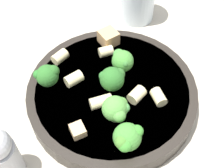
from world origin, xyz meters
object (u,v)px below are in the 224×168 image
at_px(chicken_chunk_0, 108,37).
at_px(rigatoni_1, 106,51).
at_px(broccoli_floret_1, 116,109).
at_px(rigatoni_3, 74,79).
at_px(rigatoni_0, 101,102).
at_px(broccoli_floret_0, 48,75).
at_px(pepper_shaker, 2,155).
at_px(broccoli_floret_4, 127,138).
at_px(pasta_bowl, 112,93).
at_px(rigatoni_5, 60,57).
at_px(rigatoni_2, 137,95).
at_px(rigatoni_4, 159,97).
at_px(broccoli_floret_2, 112,78).
at_px(chicken_chunk_1, 78,130).
at_px(broccoli_floret_3, 122,60).

bearing_deg(chicken_chunk_0, rigatoni_1, -130.19).
height_order(broccoli_floret_1, rigatoni_3, broccoli_floret_1).
bearing_deg(chicken_chunk_0, rigatoni_0, -126.67).
height_order(broccoli_floret_0, pepper_shaker, pepper_shaker).
relative_size(broccoli_floret_4, rigatoni_3, 1.58).
xyz_separation_m(broccoli_floret_4, pepper_shaker, (-0.13, 0.06, -0.00)).
xyz_separation_m(pasta_bowl, chicken_chunk_0, (0.04, 0.08, 0.02)).
xyz_separation_m(broccoli_floret_4, rigatoni_5, (-0.00, 0.17, -0.01)).
distance_m(broccoli_floret_1, chicken_chunk_0, 0.14).
bearing_deg(rigatoni_3, broccoli_floret_0, 152.14).
height_order(rigatoni_2, rigatoni_4, rigatoni_2).
xyz_separation_m(broccoli_floret_2, chicken_chunk_1, (-0.08, -0.04, -0.02)).
xyz_separation_m(broccoli_floret_2, rigatoni_5, (-0.04, 0.09, -0.01)).
relative_size(broccoli_floret_3, rigatoni_4, 1.74).
xyz_separation_m(rigatoni_0, chicken_chunk_0, (0.07, 0.10, 0.00)).
distance_m(rigatoni_4, rigatoni_5, 0.16).
xyz_separation_m(pasta_bowl, broccoli_floret_0, (-0.07, 0.05, 0.03)).
relative_size(broccoli_floret_2, rigatoni_4, 1.64).
height_order(broccoli_floret_3, chicken_chunk_1, broccoli_floret_3).
distance_m(broccoli_floret_1, rigatoni_5, 0.14).
distance_m(broccoli_floret_0, chicken_chunk_0, 0.12).
bearing_deg(chicken_chunk_0, pepper_shaker, -153.58).
bearing_deg(pepper_shaker, rigatoni_5, 40.75).
bearing_deg(broccoli_floret_1, broccoli_floret_2, 63.67).
distance_m(rigatoni_0, pepper_shaker, 0.14).
distance_m(broccoli_floret_2, rigatoni_0, 0.04).
distance_m(rigatoni_5, chicken_chunk_0, 0.08).
xyz_separation_m(rigatoni_1, rigatoni_3, (-0.07, -0.02, 0.00)).
bearing_deg(rigatoni_5, pepper_shaker, -139.25).
bearing_deg(broccoli_floret_2, chicken_chunk_1, -153.14).
xyz_separation_m(broccoli_floret_0, broccoli_floret_1, (0.05, -0.10, 0.00)).
distance_m(pasta_bowl, broccoli_floret_3, 0.05).
bearing_deg(rigatoni_4, rigatoni_0, 153.33).
distance_m(rigatoni_0, rigatoni_3, 0.06).
xyz_separation_m(pasta_bowl, rigatoni_1, (0.03, 0.06, 0.02)).
xyz_separation_m(broccoli_floret_3, rigatoni_2, (-0.01, -0.05, -0.02)).
relative_size(broccoli_floret_1, chicken_chunk_0, 1.51).
xyz_separation_m(rigatoni_5, chicken_chunk_1, (-0.04, -0.12, -0.00)).
relative_size(broccoli_floret_0, rigatoni_5, 1.50).
height_order(rigatoni_2, chicken_chunk_0, chicken_chunk_0).
height_order(broccoli_floret_3, chicken_chunk_0, broccoli_floret_3).
distance_m(chicken_chunk_1, pepper_shaker, 0.09).
distance_m(broccoli_floret_2, rigatoni_4, 0.07).
xyz_separation_m(broccoli_floret_2, rigatoni_2, (0.02, -0.03, -0.01)).
bearing_deg(pasta_bowl, broccoli_floret_0, 142.82).
height_order(broccoli_floret_1, broccoli_floret_3, same).
height_order(broccoli_floret_2, rigatoni_0, broccoli_floret_2).
distance_m(broccoli_floret_2, rigatoni_2, 0.04).
height_order(rigatoni_0, rigatoni_5, same).
bearing_deg(rigatoni_5, chicken_chunk_1, -106.54).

